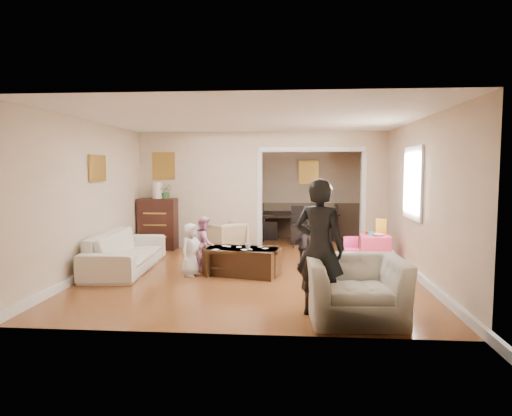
# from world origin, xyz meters

# --- Properties ---
(floor) EXTENTS (7.00, 7.00, 0.00)m
(floor) POSITION_xyz_m (0.00, 0.00, 0.00)
(floor) COLOR #9A5427
(floor) RESTS_ON ground
(partition_left) EXTENTS (2.75, 0.18, 2.60)m
(partition_left) POSITION_xyz_m (-1.38, 1.80, 1.30)
(partition_left) COLOR beige
(partition_left) RESTS_ON ground
(partition_right) EXTENTS (0.55, 0.18, 2.60)m
(partition_right) POSITION_xyz_m (2.48, 1.80, 1.30)
(partition_right) COLOR beige
(partition_right) RESTS_ON ground
(partition_header) EXTENTS (2.22, 0.18, 0.35)m
(partition_header) POSITION_xyz_m (1.10, 1.80, 2.42)
(partition_header) COLOR beige
(partition_header) RESTS_ON partition_right
(window_pane) EXTENTS (0.03, 0.95, 1.10)m
(window_pane) POSITION_xyz_m (2.73, -0.40, 1.55)
(window_pane) COLOR white
(window_pane) RESTS_ON ground
(framed_art_partition) EXTENTS (0.45, 0.03, 0.55)m
(framed_art_partition) POSITION_xyz_m (-2.20, 1.70, 1.85)
(framed_art_partition) COLOR brown
(framed_art_partition) RESTS_ON partition_left
(framed_art_sofa_wall) EXTENTS (0.03, 0.55, 0.40)m
(framed_art_sofa_wall) POSITION_xyz_m (-2.71, -0.60, 1.80)
(framed_art_sofa_wall) COLOR brown
(framed_art_alcove) EXTENTS (0.45, 0.03, 0.55)m
(framed_art_alcove) POSITION_xyz_m (1.10, 3.44, 1.70)
(framed_art_alcove) COLOR brown
(sofa) EXTENTS (1.02, 2.33, 0.67)m
(sofa) POSITION_xyz_m (-2.26, -0.55, 0.33)
(sofa) COLOR beige
(sofa) RESTS_ON ground
(armchair_back) EXTENTS (1.00, 1.00, 0.65)m
(armchair_back) POSITION_xyz_m (-0.72, 1.18, 0.33)
(armchair_back) COLOR tan
(armchair_back) RESTS_ON ground
(armchair_front) EXTENTS (1.19, 1.06, 0.74)m
(armchair_front) POSITION_xyz_m (1.43, -2.90, 0.37)
(armchair_front) COLOR beige
(armchair_front) RESTS_ON ground
(dresser) EXTENTS (0.82, 0.46, 1.13)m
(dresser) POSITION_xyz_m (-2.29, 1.51, 0.56)
(dresser) COLOR black
(dresser) RESTS_ON ground
(table_lamp) EXTENTS (0.22, 0.22, 0.36)m
(table_lamp) POSITION_xyz_m (-2.29, 1.51, 1.31)
(table_lamp) COLOR #F8E4CA
(table_lamp) RESTS_ON dresser
(potted_plant) EXTENTS (0.28, 0.25, 0.32)m
(potted_plant) POSITION_xyz_m (-2.09, 1.51, 1.29)
(potted_plant) COLOR #396A2F
(potted_plant) RESTS_ON dresser
(coffee_table) EXTENTS (1.33, 0.90, 0.45)m
(coffee_table) POSITION_xyz_m (-0.16, -0.77, 0.23)
(coffee_table) COLOR #361F11
(coffee_table) RESTS_ON ground
(coffee_cup) EXTENTS (0.12, 0.12, 0.09)m
(coffee_cup) POSITION_xyz_m (-0.06, -0.82, 0.50)
(coffee_cup) COLOR silver
(coffee_cup) RESTS_ON coffee_table
(play_table) EXTENTS (0.60, 0.60, 0.53)m
(play_table) POSITION_xyz_m (2.26, 0.39, 0.26)
(play_table) COLOR #F84172
(play_table) RESTS_ON ground
(cereal_box) EXTENTS (0.21, 0.09, 0.30)m
(cereal_box) POSITION_xyz_m (2.38, 0.49, 0.68)
(cereal_box) COLOR yellow
(cereal_box) RESTS_ON play_table
(cyan_cup) EXTENTS (0.08, 0.08, 0.08)m
(cyan_cup) POSITION_xyz_m (2.16, 0.34, 0.57)
(cyan_cup) COLOR #2AB5D4
(cyan_cup) RESTS_ON play_table
(toy_block) EXTENTS (0.09, 0.08, 0.05)m
(toy_block) POSITION_xyz_m (2.14, 0.51, 0.55)
(toy_block) COLOR red
(toy_block) RESTS_ON play_table
(play_bowl) EXTENTS (0.21, 0.21, 0.05)m
(play_bowl) POSITION_xyz_m (2.31, 0.27, 0.55)
(play_bowl) COLOR silver
(play_bowl) RESTS_ON play_table
(dining_table) EXTENTS (1.96, 1.11, 0.69)m
(dining_table) POSITION_xyz_m (0.86, 3.09, 0.34)
(dining_table) COLOR black
(dining_table) RESTS_ON ground
(adult_person) EXTENTS (0.72, 0.60, 1.68)m
(adult_person) POSITION_xyz_m (1.01, -2.79, 0.84)
(adult_person) COLOR black
(adult_person) RESTS_ON ground
(child_kneel_a) EXTENTS (0.44, 0.51, 0.89)m
(child_kneel_a) POSITION_xyz_m (-1.01, -0.92, 0.44)
(child_kneel_a) COLOR white
(child_kneel_a) RESTS_ON ground
(child_kneel_b) EXTENTS (0.40, 0.49, 0.96)m
(child_kneel_b) POSITION_xyz_m (-0.86, -0.47, 0.48)
(child_kneel_b) COLOR pink
(child_kneel_b) RESTS_ON ground
(child_toddler) EXTENTS (0.47, 0.35, 0.74)m
(child_toddler) POSITION_xyz_m (0.89, -0.02, 0.37)
(child_toddler) COLOR black
(child_toddler) RESTS_ON ground
(craft_papers) EXTENTS (0.93, 0.49, 0.00)m
(craft_papers) POSITION_xyz_m (-0.20, -0.77, 0.46)
(craft_papers) COLOR white
(craft_papers) RESTS_ON coffee_table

